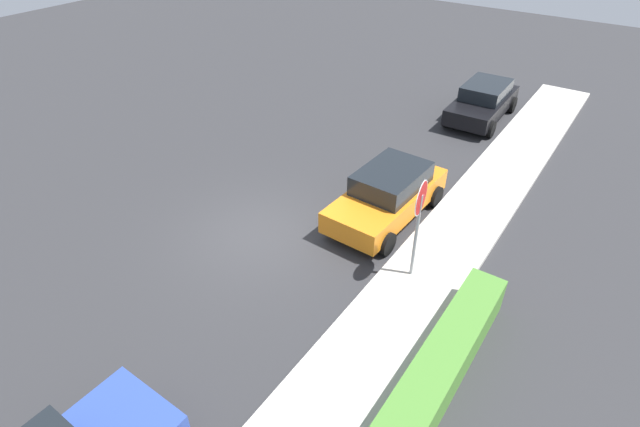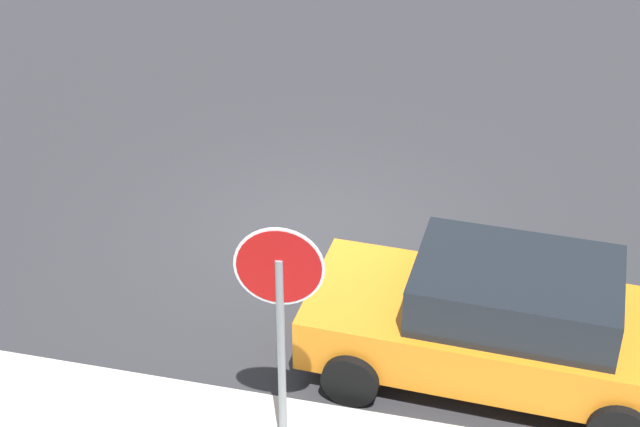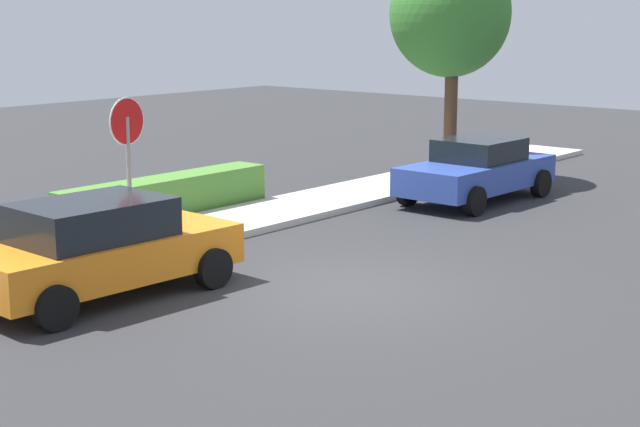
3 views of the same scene
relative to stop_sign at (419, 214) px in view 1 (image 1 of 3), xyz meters
The scene contains 6 objects.
ground_plane 4.74m from the stop_sign, 80.25° to the right, with size 60.00×60.00×0.00m, color #2D2D30.
sidewalk_curb 2.04m from the stop_sign, 23.26° to the left, with size 32.00×2.01×0.14m, color beige.
stop_sign is the anchor object (origin of this frame).
parked_car_orange 2.92m from the stop_sign, 138.74° to the right, with size 4.24×2.12×1.51m.
parked_car_black 10.48m from the stop_sign, 169.55° to the right, with size 4.14×1.99×1.43m.
front_yard_hedge 3.34m from the stop_sign, 37.13° to the left, with size 5.13×0.81×0.88m.
Camera 1 is at (8.18, 7.63, 8.46)m, focal length 28.00 mm.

